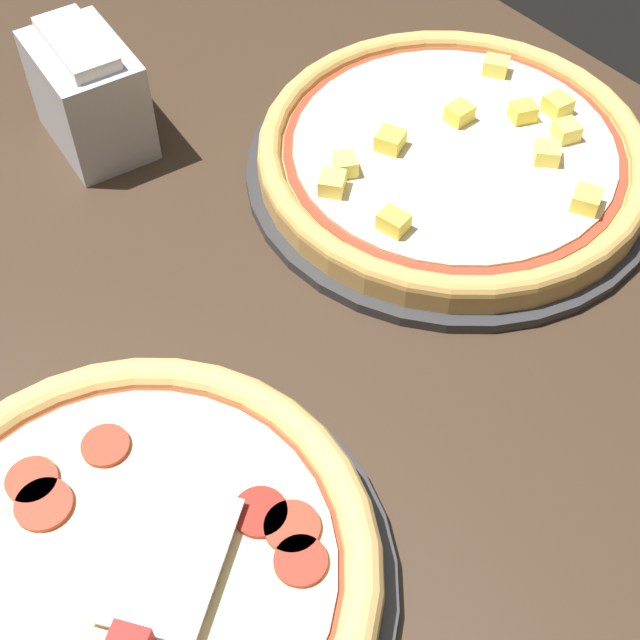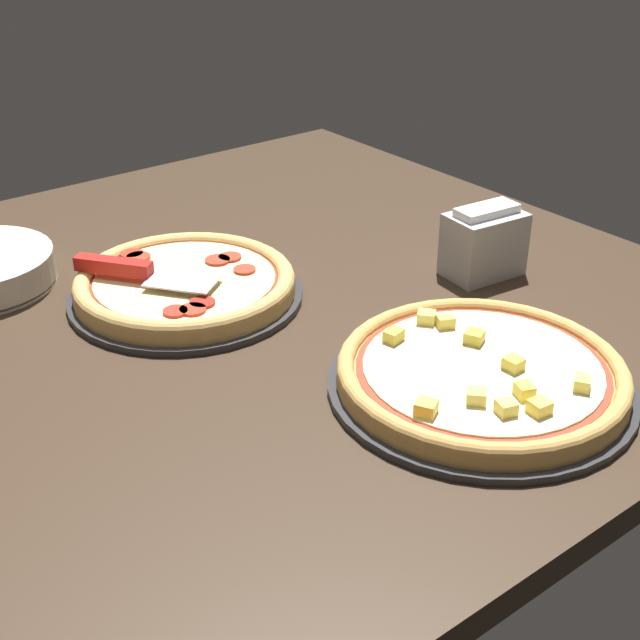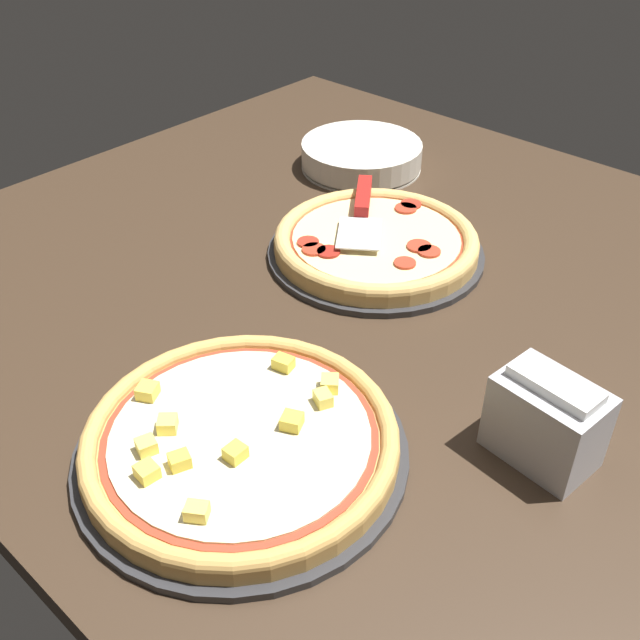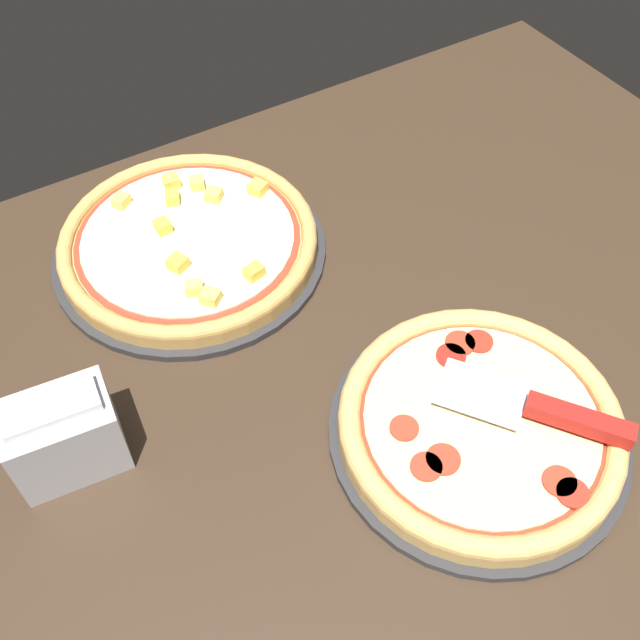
{
  "view_description": "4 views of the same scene",
  "coord_description": "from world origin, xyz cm",
  "px_view_note": "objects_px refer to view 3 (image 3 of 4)",
  "views": [
    {
      "loc": [
        26.12,
        -10.09,
        53.85
      ],
      "look_at": [
        -5.66,
        15.39,
        3.0
      ],
      "focal_mm": 50.0,
      "sensor_mm": 36.0,
      "label": 1
    },
    {
      "loc": [
        56.46,
        94.69,
        57.56
      ],
      "look_at": [
        -5.66,
        15.39,
        3.0
      ],
      "focal_mm": 50.0,
      "sensor_mm": 36.0,
      "label": 2
    },
    {
      "loc": [
        -57.88,
        72.65,
        60.53
      ],
      "look_at": [
        -5.66,
        15.39,
        3.0
      ],
      "focal_mm": 42.0,
      "sensor_mm": 36.0,
      "label": 3
    },
    {
      "loc": [
        -35.01,
        -33.31,
        72.21
      ],
      "look_at": [
        -5.66,
        15.39,
        3.0
      ],
      "focal_mm": 42.0,
      "sensor_mm": 36.0,
      "label": 4
    }
  ],
  "objects_px": {
    "serving_spatula": "(362,204)",
    "napkin_holder": "(547,420)",
    "plate_stack": "(361,156)",
    "pizza_front": "(376,241)",
    "pizza_back": "(240,439)"
  },
  "relations": [
    {
      "from": "pizza_front",
      "to": "napkin_holder",
      "type": "distance_m",
      "value": 0.44
    },
    {
      "from": "plate_stack",
      "to": "serving_spatula",
      "type": "bearing_deg",
      "value": 130.0
    },
    {
      "from": "napkin_holder",
      "to": "pizza_front",
      "type": "bearing_deg",
      "value": -27.16
    },
    {
      "from": "pizza_front",
      "to": "napkin_holder",
      "type": "relative_size",
      "value": 2.61
    },
    {
      "from": "pizza_back",
      "to": "plate_stack",
      "type": "height_order",
      "value": "plate_stack"
    },
    {
      "from": "serving_spatula",
      "to": "pizza_back",
      "type": "bearing_deg",
      "value": 115.0
    },
    {
      "from": "serving_spatula",
      "to": "plate_stack",
      "type": "distance_m",
      "value": 0.24
    },
    {
      "from": "pizza_front",
      "to": "napkin_holder",
      "type": "bearing_deg",
      "value": 152.84
    },
    {
      "from": "pizza_front",
      "to": "pizza_back",
      "type": "relative_size",
      "value": 0.91
    },
    {
      "from": "pizza_back",
      "to": "serving_spatula",
      "type": "height_order",
      "value": "serving_spatula"
    },
    {
      "from": "plate_stack",
      "to": "napkin_holder",
      "type": "height_order",
      "value": "napkin_holder"
    },
    {
      "from": "pizza_back",
      "to": "serving_spatula",
      "type": "distance_m",
      "value": 0.51
    },
    {
      "from": "serving_spatula",
      "to": "plate_stack",
      "type": "bearing_deg",
      "value": -50.0
    },
    {
      "from": "serving_spatula",
      "to": "napkin_holder",
      "type": "height_order",
      "value": "napkin_holder"
    },
    {
      "from": "pizza_back",
      "to": "serving_spatula",
      "type": "relative_size",
      "value": 1.78
    }
  ]
}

